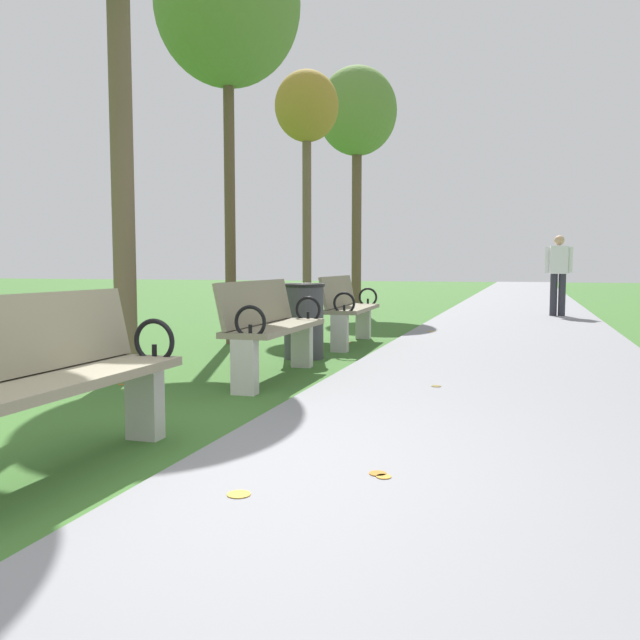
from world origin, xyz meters
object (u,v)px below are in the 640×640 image
at_px(pedestrian_walking, 558,271).
at_px(tree_3, 228,6).
at_px(park_bench_3, 349,308).
at_px(tree_4, 307,113).
at_px(park_bench_2, 271,326).
at_px(park_bench_1, 51,379).
at_px(tree_5, 357,114).
at_px(trash_bin, 304,321).

bearing_deg(pedestrian_walking, tree_3, -125.24).
distance_m(park_bench_3, tree_4, 4.56).
bearing_deg(park_bench_2, park_bench_1, -90.00).
xyz_separation_m(park_bench_2, park_bench_3, (0.00, 2.73, 0.00)).
bearing_deg(park_bench_1, park_bench_2, 90.00).
xyz_separation_m(tree_5, trash_bin, (1.38, -7.76, -4.01)).
distance_m(park_bench_1, tree_4, 9.19).
bearing_deg(tree_4, park_bench_1, -79.77).
relative_size(park_bench_2, tree_4, 0.36).
bearing_deg(tree_3, tree_4, 90.14).
height_order(tree_3, tree_4, tree_3).
bearing_deg(tree_3, park_bench_2, -57.44).
height_order(park_bench_1, tree_3, tree_3).
xyz_separation_m(park_bench_2, trash_bin, (-0.15, 1.35, -0.06)).
relative_size(park_bench_2, park_bench_3, 0.99).
bearing_deg(pedestrian_walking, tree_5, 172.49).
xyz_separation_m(park_bench_2, pedestrian_walking, (2.82, 8.54, 0.44)).
bearing_deg(park_bench_2, pedestrian_walking, 71.69).
relative_size(park_bench_3, tree_5, 0.29).
relative_size(park_bench_1, tree_3, 0.30).
height_order(park_bench_1, pedestrian_walking, pedestrian_walking).
height_order(pedestrian_walking, trash_bin, pedestrian_walking).
xyz_separation_m(tree_3, tree_5, (-0.00, 6.73, 0.09)).
bearing_deg(trash_bin, park_bench_3, 83.90).
xyz_separation_m(park_bench_1, trash_bin, (-0.15, 4.25, -0.06)).
distance_m(park_bench_3, tree_5, 7.66).
xyz_separation_m(park_bench_1, tree_3, (-1.52, 5.28, 3.85)).
height_order(tree_5, pedestrian_walking, tree_5).
height_order(park_bench_3, pedestrian_walking, pedestrian_walking).
distance_m(park_bench_1, tree_5, 12.73).
bearing_deg(tree_4, park_bench_2, -74.64).
bearing_deg(tree_3, pedestrian_walking, 54.76).
bearing_deg(park_bench_2, tree_5, 99.50).
bearing_deg(park_bench_3, pedestrian_walking, 64.06).
xyz_separation_m(tree_3, trash_bin, (1.37, -1.03, -3.91)).
xyz_separation_m(tree_5, pedestrian_walking, (4.35, -0.57, -3.50)).
distance_m(tree_4, trash_bin, 5.52).
xyz_separation_m(park_bench_1, park_bench_3, (0.00, 5.63, 0.00)).
height_order(tree_3, tree_5, tree_5).
distance_m(pedestrian_walking, trash_bin, 7.79).
bearing_deg(tree_4, tree_3, -89.86).
bearing_deg(tree_5, pedestrian_walking, -7.51).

